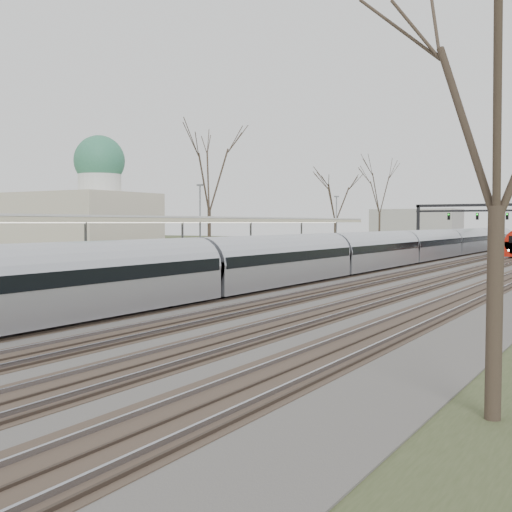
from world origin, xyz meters
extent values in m
cube|color=#474442|center=(0.00, 55.00, 0.05)|extent=(24.00, 160.00, 0.10)
cube|color=#4C3828|center=(-6.00, 55.00, 0.09)|extent=(2.60, 160.00, 0.06)
cube|color=gray|center=(-6.72, 55.00, 0.16)|extent=(0.07, 160.00, 0.12)
cube|color=gray|center=(-5.28, 55.00, 0.16)|extent=(0.07, 160.00, 0.12)
cube|color=#4C3828|center=(-2.50, 55.00, 0.09)|extent=(2.60, 160.00, 0.06)
cube|color=gray|center=(-3.22, 55.00, 0.16)|extent=(0.07, 160.00, 0.12)
cube|color=gray|center=(-1.78, 55.00, 0.16)|extent=(0.07, 160.00, 0.12)
cube|color=#4C3828|center=(1.00, 55.00, 0.09)|extent=(2.60, 160.00, 0.06)
cube|color=gray|center=(0.28, 55.00, 0.16)|extent=(0.07, 160.00, 0.12)
cube|color=gray|center=(1.72, 55.00, 0.16)|extent=(0.07, 160.00, 0.12)
cube|color=#4C3828|center=(4.50, 55.00, 0.09)|extent=(2.60, 160.00, 0.06)
cube|color=gray|center=(3.78, 55.00, 0.16)|extent=(0.07, 160.00, 0.12)
cube|color=gray|center=(5.22, 55.00, 0.16)|extent=(0.07, 160.00, 0.12)
cube|color=#9E9B93|center=(-9.05, 37.50, 0.50)|extent=(3.50, 69.00, 1.00)
cylinder|color=slate|center=(-9.05, 26.00, 2.50)|extent=(0.14, 0.14, 3.00)
cylinder|color=slate|center=(-9.05, 34.00, 2.50)|extent=(0.14, 0.14, 3.00)
cylinder|color=slate|center=(-9.05, 42.00, 2.50)|extent=(0.14, 0.14, 3.00)
cylinder|color=slate|center=(-9.05, 50.00, 2.50)|extent=(0.14, 0.14, 3.00)
cube|color=silver|center=(-9.05, 33.00, 4.05)|extent=(4.10, 50.00, 0.12)
cube|color=beige|center=(-9.05, 33.00, 3.88)|extent=(4.10, 50.00, 0.25)
cube|color=beige|center=(-22.00, 38.00, 3.00)|extent=(10.00, 8.00, 6.00)
cylinder|color=silver|center=(-20.00, 38.00, 7.20)|extent=(3.20, 3.20, 2.50)
sphere|color=#2C6E4C|center=(-20.00, 38.00, 8.40)|extent=(3.80, 3.80, 3.80)
cube|color=black|center=(-10.00, 85.00, 3.00)|extent=(0.35, 0.35, 6.00)
cube|color=black|center=(0.25, 85.00, 5.90)|extent=(21.00, 0.35, 0.35)
cube|color=black|center=(0.25, 85.00, 5.20)|extent=(21.00, 0.25, 0.25)
cube|color=black|center=(-6.00, 84.80, 4.50)|extent=(0.32, 0.22, 0.85)
sphere|color=#0CFF19|center=(-6.00, 84.66, 4.75)|extent=(0.16, 0.16, 0.16)
cube|color=black|center=(-2.50, 84.80, 4.50)|extent=(0.32, 0.22, 0.85)
sphere|color=#0CFF19|center=(-2.50, 84.66, 4.75)|extent=(0.16, 0.16, 0.16)
cube|color=black|center=(1.00, 84.80, 4.50)|extent=(0.32, 0.22, 0.85)
sphere|color=#0CFF19|center=(1.00, 84.66, 4.75)|extent=(0.16, 0.16, 0.16)
cylinder|color=#2D231C|center=(-17.00, 48.00, 2.48)|extent=(0.30, 0.30, 4.95)
cylinder|color=#2D231C|center=(13.00, 15.00, 2.02)|extent=(0.30, 0.30, 4.05)
cube|color=#B3B6BE|center=(-2.50, 56.91, 1.10)|extent=(2.55, 90.00, 1.60)
cylinder|color=#B3B6BE|center=(-2.50, 56.91, 1.75)|extent=(2.60, 89.70, 2.60)
cube|color=black|center=(-2.50, 56.91, 1.85)|extent=(2.62, 89.40, 0.55)
cube|color=black|center=(-2.50, 56.91, 0.17)|extent=(1.80, 89.00, 0.35)
sphere|color=white|center=(3.65, 70.81, 0.95)|extent=(0.22, 0.22, 0.22)
camera|label=1|loc=(15.35, 2.60, 3.74)|focal=45.00mm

